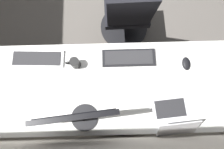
{
  "coord_description": "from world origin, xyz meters",
  "views": [
    {
      "loc": [
        -0.01,
        1.76,
        2.23
      ],
      "look_at": [
        -0.02,
        1.48,
        0.95
      ],
      "focal_mm": 31.4,
      "sensor_mm": 36.0,
      "label": 1
    }
  ],
  "objects": [
    {
      "name": "laptop_leftmost",
      "position": [
        -0.45,
        1.76,
        0.78
      ],
      "size": [
        0.3,
        0.32,
        0.2
      ],
      "color": "silver",
      "rests_on": "desk"
    },
    {
      "name": "keyboard_main",
      "position": [
        -0.16,
        1.3,
        0.74
      ],
      "size": [
        0.42,
        0.14,
        0.02
      ],
      "color": "black",
      "rests_on": "desk"
    },
    {
      "name": "desk",
      "position": [
        -0.02,
        1.53,
        0.66
      ],
      "size": [
        1.89,
        0.71,
        0.73
      ],
      "color": "white",
      "rests_on": "ground"
    },
    {
      "name": "monitor_primary",
      "position": [
        0.19,
        1.75,
        0.99
      ],
      "size": [
        0.49,
        0.2,
        0.46
      ],
      "color": "black",
      "rests_on": "desk"
    },
    {
      "name": "drawer_pedestal",
      "position": [
        -0.08,
        1.56,
        0.35
      ],
      "size": [
        0.4,
        0.51,
        0.69
      ],
      "color": "white",
      "rests_on": "ground"
    },
    {
      "name": "coffee_mug",
      "position": [
        0.26,
        1.35,
        0.78
      ],
      "size": [
        0.11,
        0.07,
        0.1
      ],
      "color": "black",
      "rests_on": "desk"
    },
    {
      "name": "keyboard_spare",
      "position": [
        0.57,
        1.29,
        0.74
      ],
      "size": [
        0.42,
        0.16,
        0.02
      ],
      "color": "silver",
      "rests_on": "desk"
    },
    {
      "name": "office_chair",
      "position": [
        -0.18,
        0.77,
        0.46
      ],
      "size": [
        0.56,
        0.56,
        0.97
      ],
      "color": "black",
      "rests_on": "ground"
    },
    {
      "name": "mouse_main",
      "position": [
        -0.6,
        1.36,
        0.75
      ],
      "size": [
        0.06,
        0.1,
        0.03
      ],
      "primitive_type": "ellipsoid",
      "color": "black",
      "rests_on": "desk"
    }
  ]
}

